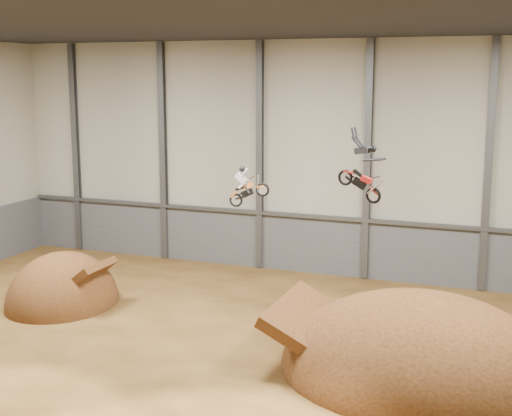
{
  "coord_description": "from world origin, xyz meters",
  "views": [
    {
      "loc": [
        12.05,
        -25.67,
        12.02
      ],
      "look_at": [
        0.59,
        4.0,
        6.0
      ],
      "focal_mm": 50.0,
      "sensor_mm": 36.0,
      "label": 1
    }
  ],
  "objects_px": {
    "takeoff_ramp": "(63,304)",
    "fmx_rider_b": "(357,165)",
    "landing_ramp": "(418,373)",
    "fmx_rider_a": "(252,182)"
  },
  "relations": [
    {
      "from": "landing_ramp",
      "to": "fmx_rider_b",
      "type": "xyz_separation_m",
      "value": [
        -2.75,
        -0.08,
        8.45
      ]
    },
    {
      "from": "fmx_rider_a",
      "to": "fmx_rider_b",
      "type": "relative_size",
      "value": 0.75
    },
    {
      "from": "landing_ramp",
      "to": "fmx_rider_b",
      "type": "relative_size",
      "value": 4.18
    },
    {
      "from": "takeoff_ramp",
      "to": "fmx_rider_b",
      "type": "height_order",
      "value": "fmx_rider_b"
    },
    {
      "from": "takeoff_ramp",
      "to": "fmx_rider_b",
      "type": "xyz_separation_m",
      "value": [
        16.13,
        -2.25,
        8.45
      ]
    },
    {
      "from": "landing_ramp",
      "to": "fmx_rider_a",
      "type": "height_order",
      "value": "fmx_rider_a"
    },
    {
      "from": "landing_ramp",
      "to": "takeoff_ramp",
      "type": "bearing_deg",
      "value": 173.44
    },
    {
      "from": "takeoff_ramp",
      "to": "landing_ramp",
      "type": "bearing_deg",
      "value": -6.56
    },
    {
      "from": "landing_ramp",
      "to": "fmx_rider_a",
      "type": "xyz_separation_m",
      "value": [
        -8.4,
        2.86,
        7.03
      ]
    },
    {
      "from": "takeoff_ramp",
      "to": "landing_ramp",
      "type": "height_order",
      "value": "landing_ramp"
    }
  ]
}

